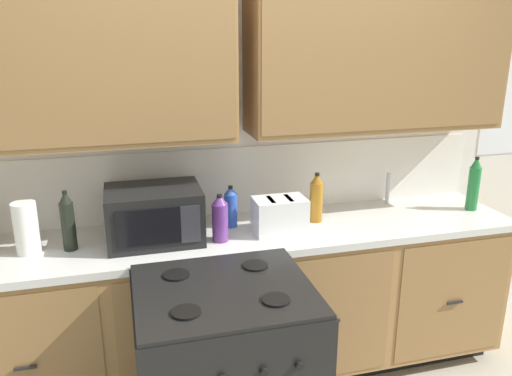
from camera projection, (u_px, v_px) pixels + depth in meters
wall_unit at (238, 88)px, 2.77m from camera, size 4.24×0.40×2.57m
counter_run at (248, 303)px, 2.94m from camera, size 3.07×0.64×0.92m
microwave at (154, 215)px, 2.65m from camera, size 0.48×0.37×0.28m
toaster at (280, 215)px, 2.77m from camera, size 0.28×0.18×0.19m
sink_faucet at (388, 188)px, 3.21m from camera, size 0.02×0.02×0.20m
paper_towel_roll at (26, 228)px, 2.50m from camera, size 0.12×0.12×0.26m
bottle_amber at (316, 198)px, 2.91m from camera, size 0.07×0.07×0.29m
bottle_blue at (231, 207)px, 2.84m from camera, size 0.07×0.07×0.24m
bottle_dark at (68, 221)px, 2.53m from camera, size 0.07×0.07×0.31m
bottle_green at (474, 184)px, 3.09m from camera, size 0.07×0.07×0.33m
bottle_violet at (220, 218)px, 2.64m from camera, size 0.08×0.08×0.25m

